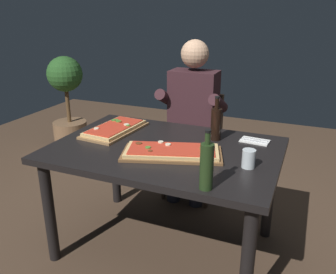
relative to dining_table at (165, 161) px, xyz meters
name	(u,v)px	position (x,y,z in m)	size (l,w,h in m)	color
ground_plane	(165,246)	(0.00, 0.00, -0.64)	(6.40, 6.40, 0.00)	#4C3828
dining_table	(165,161)	(0.00, 0.00, 0.00)	(1.40, 0.96, 0.74)	black
pizza_rectangular_front	(172,152)	(0.09, -0.10, 0.11)	(0.64, 0.43, 0.05)	brown
pizza_rectangular_left	(115,129)	(-0.44, 0.13, 0.11)	(0.30, 0.52, 0.05)	olive
wine_bottle_dark	(216,123)	(0.25, 0.25, 0.21)	(0.07, 0.07, 0.29)	black
oil_bottle_amber	(207,165)	(0.39, -0.41, 0.22)	(0.07, 0.07, 0.30)	#233819
tumbler_near_camera	(249,160)	(0.53, -0.09, 0.14)	(0.07, 0.07, 0.10)	silver
napkin_cutlery_set	(255,141)	(0.50, 0.32, 0.10)	(0.19, 0.12, 0.01)	white
diner_chair	(195,139)	(-0.08, 0.86, -0.16)	(0.44, 0.44, 0.87)	#3D2B1E
seated_diner	(192,114)	(-0.08, 0.74, 0.10)	(0.53, 0.41, 1.33)	#23232D
potted_plant_corner	(68,102)	(-1.73, 1.24, -0.09)	(0.39, 0.39, 1.07)	#846042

